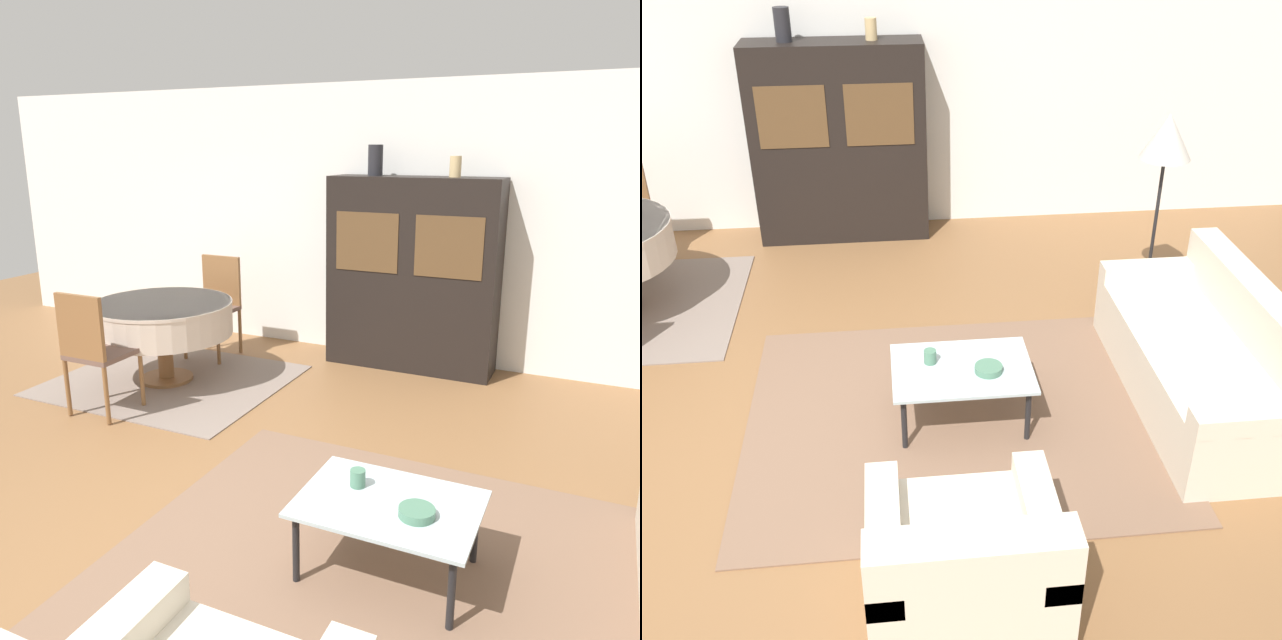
# 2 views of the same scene
# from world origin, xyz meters

# --- Properties ---
(ground_plane) EXTENTS (14.00, 14.00, 0.00)m
(ground_plane) POSITION_xyz_m (0.00, 0.00, 0.00)
(ground_plane) COLOR brown
(wall_back) EXTENTS (10.00, 0.06, 2.70)m
(wall_back) POSITION_xyz_m (0.00, 3.63, 1.35)
(wall_back) COLOR white
(wall_back) RESTS_ON ground_plane
(area_rug) EXTENTS (2.71, 2.29, 0.01)m
(area_rug) POSITION_xyz_m (1.04, 0.31, 0.01)
(area_rug) COLOR brown
(area_rug) RESTS_ON ground_plane
(dining_rug) EXTENTS (2.04, 1.76, 0.01)m
(dining_rug) POSITION_xyz_m (-1.60, 2.02, 0.01)
(dining_rug) COLOR gray
(dining_rug) RESTS_ON ground_plane
(coffee_table) EXTENTS (0.89, 0.64, 0.39)m
(coffee_table) POSITION_xyz_m (1.09, 0.29, 0.36)
(coffee_table) COLOR black
(coffee_table) RESTS_ON area_rug
(display_cabinet) EXTENTS (1.60, 0.47, 1.83)m
(display_cabinet) POSITION_xyz_m (0.27, 3.35, 0.92)
(display_cabinet) COLOR black
(display_cabinet) RESTS_ON ground_plane
(dining_table) EXTENTS (1.26, 1.26, 0.74)m
(dining_table) POSITION_xyz_m (-1.65, 2.01, 0.60)
(dining_table) COLOR brown
(dining_table) RESTS_ON dining_rug
(dining_chair_near) EXTENTS (0.44, 0.44, 1.01)m
(dining_chair_near) POSITION_xyz_m (-1.65, 1.16, 0.58)
(dining_chair_near) COLOR brown
(dining_chair_near) RESTS_ON dining_rug
(dining_chair_far) EXTENTS (0.44, 0.44, 1.01)m
(dining_chair_far) POSITION_xyz_m (-1.65, 2.86, 0.58)
(dining_chair_far) COLOR brown
(dining_chair_far) RESTS_ON dining_rug
(cup) EXTENTS (0.08, 0.08, 0.09)m
(cup) POSITION_xyz_m (0.89, 0.37, 0.45)
(cup) COLOR #4C7A60
(cup) RESTS_ON coffee_table
(bowl) EXTENTS (0.18, 0.18, 0.04)m
(bowl) POSITION_xyz_m (1.25, 0.23, 0.42)
(bowl) COLOR #4C7A60
(bowl) RESTS_ON coffee_table
(vase_tall) EXTENTS (0.14, 0.14, 0.28)m
(vase_tall) POSITION_xyz_m (-0.13, 3.35, 1.97)
(vase_tall) COLOR #232328
(vase_tall) RESTS_ON display_cabinet
(vase_short) EXTENTS (0.10, 0.10, 0.18)m
(vase_short) POSITION_xyz_m (0.62, 3.35, 1.92)
(vase_short) COLOR tan
(vase_short) RESTS_ON display_cabinet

